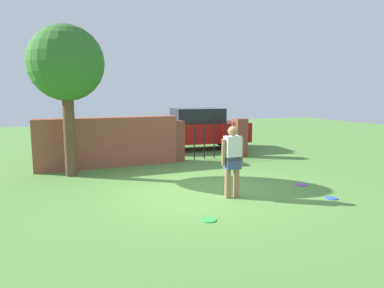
# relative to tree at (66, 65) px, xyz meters

# --- Properties ---
(ground_plane) EXTENTS (40.00, 40.00, 0.00)m
(ground_plane) POSITION_rel_tree_xyz_m (2.72, -3.06, -3.11)
(ground_plane) COLOR #568C3D
(brick_wall) EXTENTS (4.46, 0.50, 1.58)m
(brick_wall) POSITION_rel_tree_xyz_m (1.22, 0.89, -2.32)
(brick_wall) COLOR brown
(brick_wall) RESTS_ON ground
(tree) EXTENTS (2.07, 2.07, 4.20)m
(tree) POSITION_rel_tree_xyz_m (0.00, 0.00, 0.00)
(tree) COLOR brown
(tree) RESTS_ON ground
(person) EXTENTS (0.54, 0.22, 1.62)m
(person) POSITION_rel_tree_xyz_m (3.18, -3.67, -2.21)
(person) COLOR #9E704C
(person) RESTS_ON ground
(fence_gate) EXTENTS (2.95, 0.44, 1.40)m
(fence_gate) POSITION_rel_tree_xyz_m (4.81, 0.89, -2.41)
(fence_gate) COLOR brown
(fence_gate) RESTS_ON ground
(car) EXTENTS (4.36, 2.28, 1.72)m
(car) POSITION_rel_tree_xyz_m (5.28, 3.02, -2.25)
(car) COLOR #A51111
(car) RESTS_ON ground
(frisbee_purple) EXTENTS (0.27, 0.27, 0.02)m
(frisbee_purple) POSITION_rel_tree_xyz_m (5.35, -3.43, -3.10)
(frisbee_purple) COLOR purple
(frisbee_purple) RESTS_ON ground
(frisbee_green) EXTENTS (0.27, 0.27, 0.02)m
(frisbee_green) POSITION_rel_tree_xyz_m (2.04, -4.83, -3.10)
(frisbee_green) COLOR green
(frisbee_green) RESTS_ON ground
(frisbee_blue) EXTENTS (0.27, 0.27, 0.02)m
(frisbee_blue) POSITION_rel_tree_xyz_m (5.18, -4.64, -3.10)
(frisbee_blue) COLOR blue
(frisbee_blue) RESTS_ON ground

